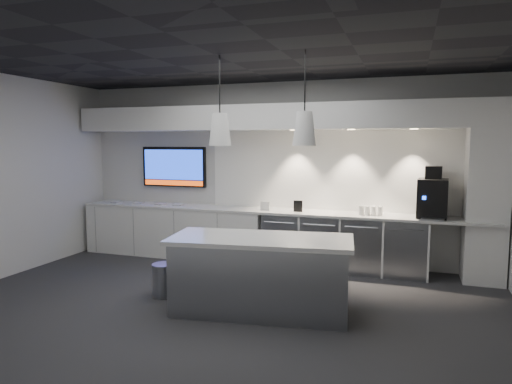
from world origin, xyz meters
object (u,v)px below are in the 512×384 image
(island, at_px, (261,274))
(wall_tv, at_px, (174,167))
(coffee_machine, at_px, (433,196))
(bin, at_px, (164,280))

(island, bearing_deg, wall_tv, 128.11)
(wall_tv, height_order, island, wall_tv)
(wall_tv, relative_size, island, 0.56)
(coffee_machine, bearing_deg, wall_tv, -178.26)
(wall_tv, distance_m, island, 3.60)
(bin, xyz_separation_m, coffee_machine, (3.32, 2.02, 1.00))
(island, xyz_separation_m, bin, (-1.37, 0.13, -0.24))
(island, height_order, coffee_machine, coffee_machine)
(wall_tv, bearing_deg, island, -44.46)
(bin, relative_size, coffee_machine, 0.57)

